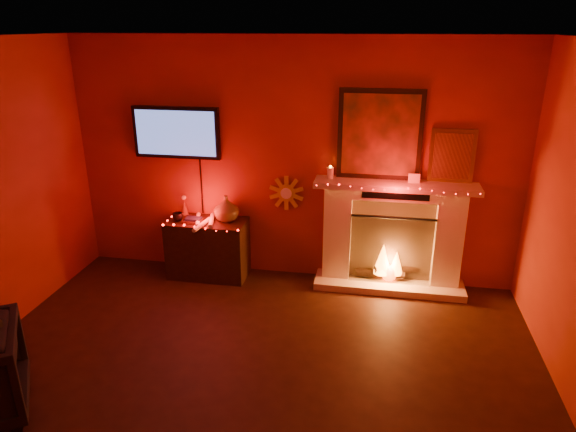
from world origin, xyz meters
name	(u,v)px	position (x,y,z in m)	size (l,w,h in m)	color
room	(226,258)	(0.00, 0.00, 1.35)	(5.00, 5.00, 5.00)	black
fireplace	(392,225)	(1.14, 2.39, 0.72)	(1.72, 0.40, 2.18)	beige
tv	(176,133)	(-1.30, 2.45, 1.65)	(1.00, 0.07, 1.24)	black
sunburst_clock	(286,193)	(-0.05, 2.48, 1.00)	(0.40, 0.03, 0.40)	gold
console_table	(209,245)	(-0.92, 2.26, 0.39)	(0.90, 0.59, 0.98)	black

